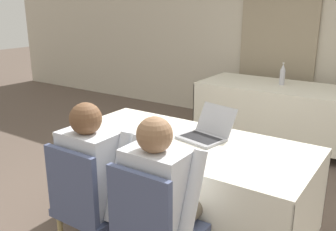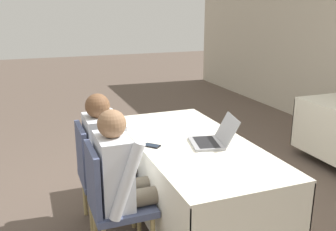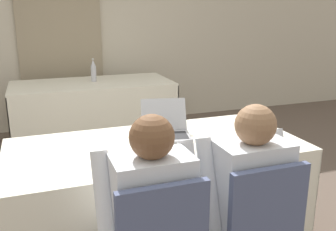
{
  "view_description": "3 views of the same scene",
  "coord_description": "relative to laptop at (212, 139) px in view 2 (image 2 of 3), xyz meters",
  "views": [
    {
      "loc": [
        1.37,
        -2.24,
        1.74
      ],
      "look_at": [
        0.0,
        -0.22,
        1.0
      ],
      "focal_mm": 40.0,
      "sensor_mm": 36.0,
      "label": 1
    },
    {
      "loc": [
        2.66,
        -1.24,
        1.83
      ],
      "look_at": [
        0.0,
        -0.22,
        1.0
      ],
      "focal_mm": 40.0,
      "sensor_mm": 36.0,
      "label": 2
    },
    {
      "loc": [
        -0.71,
        -2.18,
        1.59
      ],
      "look_at": [
        0.0,
        -0.22,
        1.0
      ],
      "focal_mm": 40.0,
      "sensor_mm": 36.0,
      "label": 3
    }
  ],
  "objects": [
    {
      "name": "chair_near_right",
      "position": [
        0.15,
        -0.88,
        -0.29
      ],
      "size": [
        0.44,
        0.44,
        0.9
      ],
      "rotation": [
        0.0,
        0.0,
        3.14
      ],
      "color": "tan",
      "rests_on": "ground_plane"
    },
    {
      "name": "person_checkered_shirt",
      "position": [
        -0.37,
        -0.78,
        -0.13
      ],
      "size": [
        0.5,
        0.52,
        1.16
      ],
      "rotation": [
        0.0,
        0.0,
        3.14
      ],
      "color": "#665B4C",
      "rests_on": "ground_plane"
    },
    {
      "name": "chair_near_left",
      "position": [
        -0.37,
        -0.88,
        -0.29
      ],
      "size": [
        0.44,
        0.44,
        0.9
      ],
      "rotation": [
        0.0,
        0.0,
        3.14
      ],
      "color": "tan",
      "rests_on": "ground_plane"
    },
    {
      "name": "paper_beside_laptop",
      "position": [
        0.4,
        0.08,
        -0.04
      ],
      "size": [
        0.29,
        0.35,
        0.0
      ],
      "rotation": [
        0.0,
        0.0,
        -0.32
      ],
      "color": "white",
      "rests_on": "conference_table_near"
    },
    {
      "name": "ground_plane",
      "position": [
        -0.11,
        -0.13,
        -0.79
      ],
      "size": [
        24.0,
        24.0,
        0.0
      ],
      "primitive_type": "plane",
      "color": "brown"
    },
    {
      "name": "cell_phone",
      "position": [
        -0.13,
        -0.48,
        -0.04
      ],
      "size": [
        0.15,
        0.15,
        0.01
      ],
      "rotation": [
        0.0,
        0.0,
        -0.81
      ],
      "color": "black",
      "rests_on": "conference_table_near"
    },
    {
      "name": "person_white_shirt",
      "position": [
        0.15,
        -0.78,
        -0.13
      ],
      "size": [
        0.5,
        0.52,
        1.16
      ],
      "rotation": [
        0.0,
        0.0,
        3.14
      ],
      "color": "#665B4C",
      "rests_on": "ground_plane"
    },
    {
      "name": "conference_table_near",
      "position": [
        -0.11,
        -0.13,
        -0.22
      ],
      "size": [
        1.9,
        0.9,
        0.75
      ],
      "color": "silver",
      "rests_on": "ground_plane"
    },
    {
      "name": "laptop",
      "position": [
        0.0,
        0.0,
        0.0
      ],
      "size": [
        0.39,
        0.41,
        0.23
      ],
      "rotation": [
        0.0,
        0.0,
        -0.22
      ],
      "color": "#99999E",
      "rests_on": "conference_table_near"
    }
  ]
}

